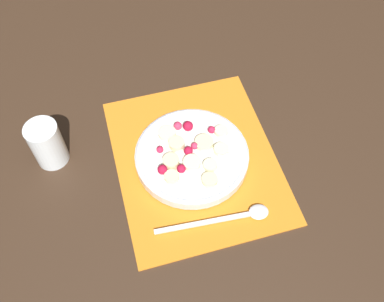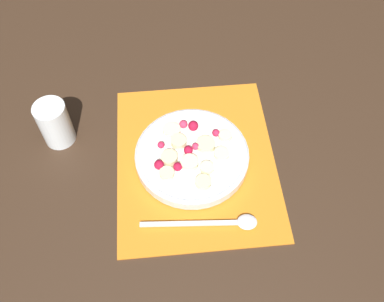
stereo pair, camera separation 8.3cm
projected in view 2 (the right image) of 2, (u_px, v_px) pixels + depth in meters
name	position (u px, v px, depth m)	size (l,w,h in m)	color
ground_plane	(196.00, 160.00, 0.86)	(3.00, 3.00, 0.00)	#382619
placemat	(196.00, 160.00, 0.86)	(0.39, 0.31, 0.01)	orange
fruit_bowl	(192.00, 156.00, 0.84)	(0.22, 0.22, 0.05)	silver
spoon	(223.00, 223.00, 0.78)	(0.04, 0.21, 0.01)	silver
drinking_glass	(55.00, 123.00, 0.85)	(0.06, 0.06, 0.10)	white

